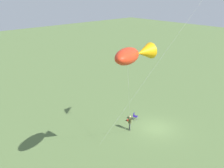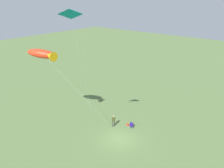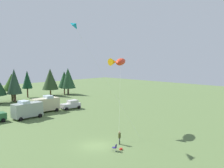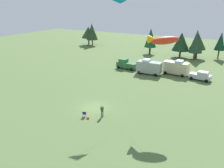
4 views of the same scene
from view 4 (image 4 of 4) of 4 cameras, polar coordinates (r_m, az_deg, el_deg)
ground_plane at (r=33.93m, az=-4.58°, el=-6.20°), size 160.00×160.00×0.00m
person_kite_flyer at (r=30.97m, az=-2.60°, el=-6.80°), size 0.52×0.51×1.74m
folding_chair at (r=31.38m, az=-7.23°, el=-7.66°), size 0.64×0.64×0.82m
backpack_on_grass at (r=30.97m, az=-6.27°, el=-8.82°), size 0.35×0.27×0.22m
truck_green_flatbed at (r=53.53m, az=3.77°, el=5.19°), size 5.11×2.65×2.34m
van_motorhome_grey at (r=49.84m, az=9.62°, el=4.43°), size 5.46×2.74×3.34m
van_camper_beige at (r=50.78m, az=16.38°, el=4.18°), size 5.58×3.02×3.34m
car_silver_compact at (r=48.93m, az=22.17°, el=2.01°), size 4.38×2.62×1.89m
treeline_distant at (r=68.59m, az=17.45°, el=10.92°), size 61.59×8.82×8.32m
kite_large_fish at (r=30.66m, az=12.95°, el=11.11°), size 8.43×7.01×11.20m
kite_delta_teal at (r=34.34m, az=2.14°, el=21.17°), size 6.19×8.28×16.16m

